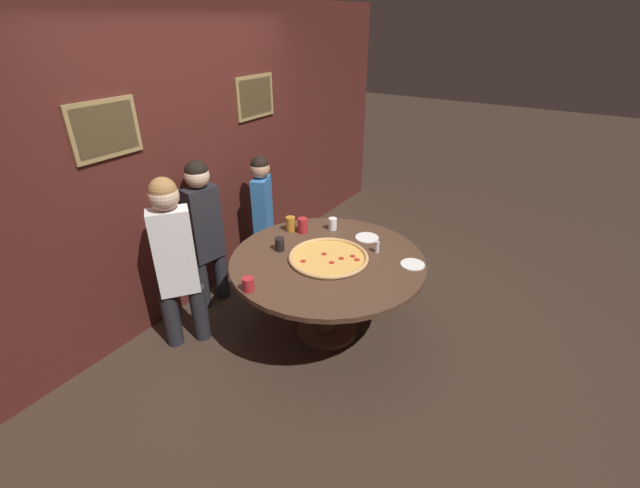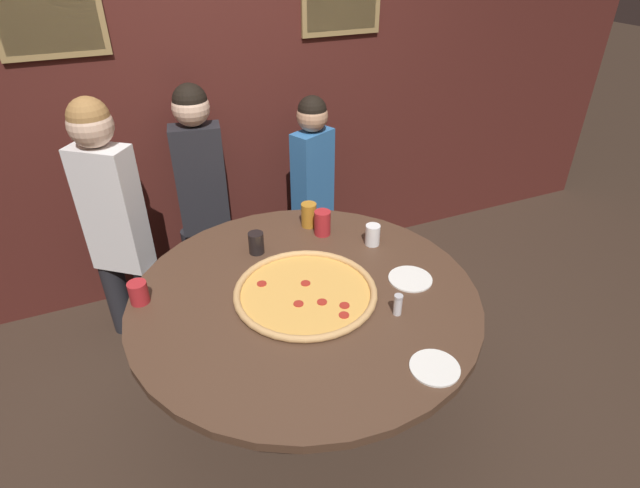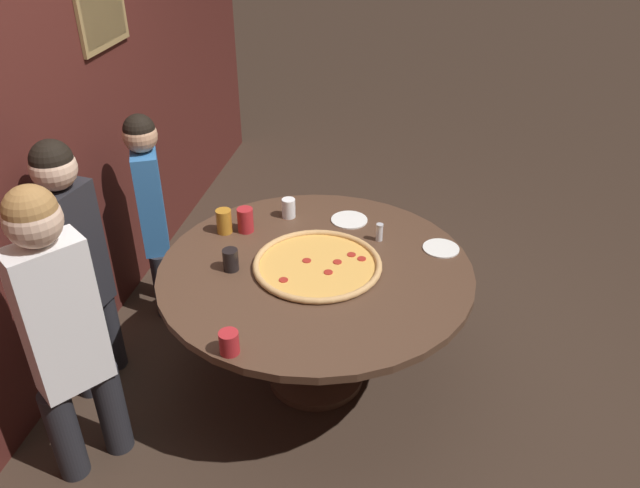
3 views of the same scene
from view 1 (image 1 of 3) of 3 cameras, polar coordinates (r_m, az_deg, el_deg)
The scene contains 15 objects.
ground_plane at distance 3.84m, azimuth 0.91°, elevation -11.54°, with size 24.00×24.00×0.00m, color #38281E.
back_wall at distance 4.02m, azimuth -16.15°, elevation 10.52°, with size 6.40×0.08×2.60m.
dining_table at distance 3.48m, azimuth 0.99°, elevation -3.83°, with size 1.56×1.56×0.74m.
giant_pizza at distance 3.40m, azimuth 1.15°, elevation -1.78°, with size 0.64×0.64×0.03m.
drink_cup_far_left at distance 3.83m, azimuth -3.95°, elevation 2.69°, with size 0.08×0.08×0.13m, color #BC7A23.
drink_cup_near_left at distance 3.85m, azimuth 1.69°, elevation 2.70°, with size 0.08×0.08×0.11m, color white.
drink_cup_centre_back at distance 3.04m, azimuth -9.53°, elevation -5.31°, with size 0.08×0.08×0.10m, color #B22328.
drink_cup_beside_pizza at distance 3.79m, azimuth -2.34°, elevation 2.49°, with size 0.09×0.09×0.13m, color #B22328.
drink_cup_by_shaker at distance 3.52m, azimuth -5.39°, elevation -0.03°, with size 0.08×0.08×0.11m, color black.
white_plate_left_side at distance 3.40m, azimuth 12.24°, elevation -2.68°, with size 0.19×0.19×0.01m, color white.
white_plate_near_front at distance 3.74m, azimuth 6.28°, elevation 0.86°, with size 0.20×0.20×0.01m, color white.
condiment_shaker at distance 3.51m, azimuth 7.62°, elevation -0.38°, with size 0.04×0.04×0.10m.
diner_side_left at distance 4.34m, azimuth -7.66°, elevation 4.53°, with size 0.34×0.24×1.28m.
diner_far_left at distance 3.92m, azimuth -15.19°, elevation 2.21°, with size 0.37×0.21×1.41m.
diner_far_right at distance 3.46m, azimuth -18.80°, elevation -1.48°, with size 0.37×0.33×1.45m.
Camera 1 is at (-2.51, -1.54, 2.45)m, focal length 24.00 mm.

